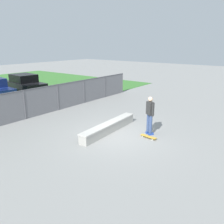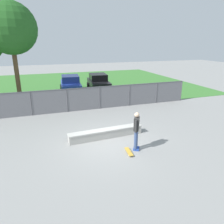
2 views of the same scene
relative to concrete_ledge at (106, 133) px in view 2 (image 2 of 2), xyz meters
name	(u,v)px [view 2 (image 2 of 2)]	position (x,y,z in m)	size (l,w,h in m)	color
ground_plane	(108,143)	(-0.11, -0.71, -0.24)	(80.00, 80.00, 0.00)	gray
grass_strip	(66,85)	(-0.11, 15.29, -0.23)	(28.68, 20.00, 0.02)	#3D7A33
concrete_ledge	(106,133)	(0.00, 0.00, 0.00)	(3.99, 0.70, 0.46)	#A8A59E
skateboarder	(136,129)	(0.90, -1.70, 0.77)	(0.42, 0.53, 1.82)	#2647A5
skateboard	(129,152)	(0.46, -1.92, -0.16)	(0.29, 0.82, 0.09)	gold
chainlink_fence	(84,98)	(-0.11, 4.99, 0.68)	(16.75, 0.07, 1.69)	#4C4C51
tree_near_right	(11,29)	(-4.48, 7.22, 5.38)	(3.55, 3.55, 7.43)	brown
car_blue	(71,84)	(-0.11, 11.03, 0.60)	(2.31, 4.35, 1.66)	#233D9E
car_black	(98,82)	(2.74, 11.20, 0.60)	(2.31, 4.35, 1.66)	black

